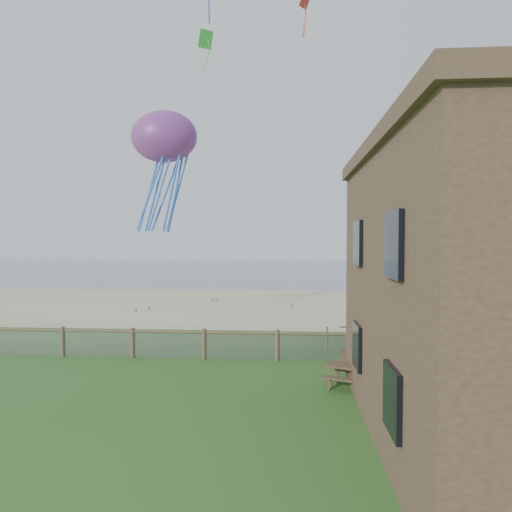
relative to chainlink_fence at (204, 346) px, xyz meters
name	(u,v)px	position (x,y,z in m)	size (l,w,h in m)	color
ground	(165,415)	(0.00, -6.00, -0.55)	(160.00, 160.00, 0.00)	#2C581E
sand_beach	(243,304)	(0.00, 16.00, -0.55)	(72.00, 20.00, 0.02)	tan
ocean	(268,268)	(0.00, 60.00, -0.55)	(160.00, 68.00, 0.02)	slate
chainlink_fence	(204,346)	(0.00, 0.00, 0.00)	(36.20, 0.20, 1.25)	brown
picnic_table	(354,377)	(5.62, -3.33, -0.16)	(1.83, 1.38, 0.77)	brown
octopus_kite	(164,170)	(-4.29, 9.76, 8.74)	(3.85, 2.71, 7.92)	red
kite_red	(305,11)	(4.45, 10.83, 18.67)	(0.98, 0.70, 2.41)	red
kite_green	(206,49)	(-2.45, 14.12, 17.90)	(1.22, 0.70, 2.57)	green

